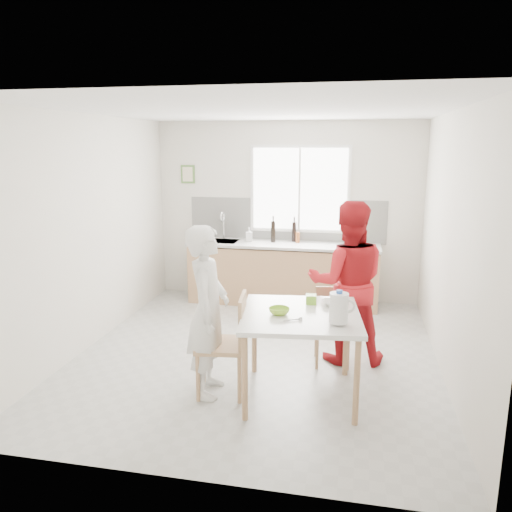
{
  "coord_description": "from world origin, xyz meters",
  "views": [
    {
      "loc": [
        1.05,
        -5.23,
        2.36
      ],
      "look_at": [
        -0.05,
        0.2,
        1.11
      ],
      "focal_mm": 35.0,
      "sensor_mm": 36.0,
      "label": 1
    }
  ],
  "objects_px": {
    "bowl_green": "(279,311)",
    "bowl_white": "(332,303)",
    "dining_table": "(301,322)",
    "chair_far": "(332,322)",
    "chair_left": "(229,340)",
    "wine_bottle_a": "(273,232)",
    "person_red": "(347,283)",
    "milk_jug": "(339,308)",
    "wine_bottle_b": "(294,232)",
    "person_white": "(208,311)"
  },
  "relations": [
    {
      "from": "person_red",
      "to": "bowl_green",
      "type": "relative_size",
      "value": 9.39
    },
    {
      "from": "dining_table",
      "to": "chair_far",
      "type": "bearing_deg",
      "value": 73.43
    },
    {
      "from": "chair_far",
      "to": "wine_bottle_b",
      "type": "relative_size",
      "value": 2.75
    },
    {
      "from": "dining_table",
      "to": "bowl_green",
      "type": "xyz_separation_m",
      "value": [
        -0.19,
        -0.07,
        0.12
      ]
    },
    {
      "from": "chair_left",
      "to": "milk_jug",
      "type": "distance_m",
      "value": 1.13
    },
    {
      "from": "bowl_green",
      "to": "bowl_white",
      "type": "height_order",
      "value": "bowl_green"
    },
    {
      "from": "dining_table",
      "to": "bowl_white",
      "type": "distance_m",
      "value": 0.41
    },
    {
      "from": "bowl_white",
      "to": "person_white",
      "type": "bearing_deg",
      "value": -161.2
    },
    {
      "from": "person_red",
      "to": "wine_bottle_b",
      "type": "xyz_separation_m",
      "value": [
        -0.85,
        2.07,
        0.18
      ]
    },
    {
      "from": "chair_far",
      "to": "wine_bottle_a",
      "type": "distance_m",
      "value": 2.35
    },
    {
      "from": "chair_left",
      "to": "wine_bottle_b",
      "type": "height_order",
      "value": "wine_bottle_b"
    },
    {
      "from": "chair_far",
      "to": "dining_table",
      "type": "bearing_deg",
      "value": -113.31
    },
    {
      "from": "person_white",
      "to": "bowl_green",
      "type": "xyz_separation_m",
      "value": [
        0.67,
        0.03,
        0.04
      ]
    },
    {
      "from": "bowl_white",
      "to": "person_red",
      "type": "bearing_deg",
      "value": 78.31
    },
    {
      "from": "dining_table",
      "to": "wine_bottle_b",
      "type": "distance_m",
      "value": 3.04
    },
    {
      "from": "person_white",
      "to": "wine_bottle_b",
      "type": "distance_m",
      "value": 3.13
    },
    {
      "from": "person_white",
      "to": "bowl_green",
      "type": "distance_m",
      "value": 0.67
    },
    {
      "from": "chair_far",
      "to": "milk_jug",
      "type": "bearing_deg",
      "value": -91.34
    },
    {
      "from": "person_red",
      "to": "wine_bottle_a",
      "type": "xyz_separation_m",
      "value": [
        -1.15,
        1.96,
        0.19
      ]
    },
    {
      "from": "milk_jug",
      "to": "wine_bottle_b",
      "type": "distance_m",
      "value": 3.33
    },
    {
      "from": "chair_left",
      "to": "wine_bottle_a",
      "type": "height_order",
      "value": "wine_bottle_a"
    },
    {
      "from": "person_red",
      "to": "chair_left",
      "type": "bearing_deg",
      "value": 36.26
    },
    {
      "from": "chair_far",
      "to": "person_white",
      "type": "relative_size",
      "value": 0.5
    },
    {
      "from": "bowl_white",
      "to": "milk_jug",
      "type": "bearing_deg",
      "value": -80.64
    },
    {
      "from": "person_red",
      "to": "person_white",
      "type": "bearing_deg",
      "value": 32.21
    },
    {
      "from": "person_red",
      "to": "wine_bottle_b",
      "type": "distance_m",
      "value": 2.24
    },
    {
      "from": "person_white",
      "to": "milk_jug",
      "type": "bearing_deg",
      "value": -103.22
    },
    {
      "from": "person_red",
      "to": "bowl_white",
      "type": "bearing_deg",
      "value": 71.57
    },
    {
      "from": "chair_far",
      "to": "wine_bottle_a",
      "type": "height_order",
      "value": "wine_bottle_a"
    },
    {
      "from": "dining_table",
      "to": "bowl_white",
      "type": "bearing_deg",
      "value": 46.54
    },
    {
      "from": "bowl_white",
      "to": "wine_bottle_b",
      "type": "distance_m",
      "value": 2.8
    },
    {
      "from": "person_red",
      "to": "wine_bottle_b",
      "type": "height_order",
      "value": "person_red"
    },
    {
      "from": "dining_table",
      "to": "bowl_white",
      "type": "xyz_separation_m",
      "value": [
        0.27,
        0.28,
        0.11
      ]
    },
    {
      "from": "person_white",
      "to": "chair_far",
      "type": "bearing_deg",
      "value": -56.34
    },
    {
      "from": "milk_jug",
      "to": "chair_far",
      "type": "bearing_deg",
      "value": 88.66
    },
    {
      "from": "person_red",
      "to": "chair_far",
      "type": "bearing_deg",
      "value": 19.13
    },
    {
      "from": "person_white",
      "to": "wine_bottle_b",
      "type": "xyz_separation_m",
      "value": [
        0.42,
        3.09,
        0.25
      ]
    },
    {
      "from": "milk_jug",
      "to": "person_white",
      "type": "bearing_deg",
      "value": 166.78
    },
    {
      "from": "bowl_white",
      "to": "wine_bottle_b",
      "type": "height_order",
      "value": "wine_bottle_b"
    },
    {
      "from": "dining_table",
      "to": "person_red",
      "type": "distance_m",
      "value": 1.01
    },
    {
      "from": "chair_left",
      "to": "bowl_white",
      "type": "relative_size",
      "value": 5.15
    },
    {
      "from": "dining_table",
      "to": "chair_left",
      "type": "relative_size",
      "value": 1.22
    },
    {
      "from": "chair_far",
      "to": "person_white",
      "type": "bearing_deg",
      "value": -146.34
    },
    {
      "from": "bowl_white",
      "to": "wine_bottle_a",
      "type": "relative_size",
      "value": 0.6
    },
    {
      "from": "chair_far",
      "to": "person_red",
      "type": "bearing_deg",
      "value": 19.13
    },
    {
      "from": "chair_left",
      "to": "wine_bottle_a",
      "type": "xyz_separation_m",
      "value": [
        -0.08,
        2.96,
        0.54
      ]
    },
    {
      "from": "chair_left",
      "to": "chair_far",
      "type": "relative_size",
      "value": 1.19
    },
    {
      "from": "bowl_green",
      "to": "wine_bottle_a",
      "type": "relative_size",
      "value": 0.59
    },
    {
      "from": "bowl_green",
      "to": "wine_bottle_b",
      "type": "relative_size",
      "value": 0.63
    },
    {
      "from": "person_red",
      "to": "bowl_green",
      "type": "bearing_deg",
      "value": 52.41
    }
  ]
}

